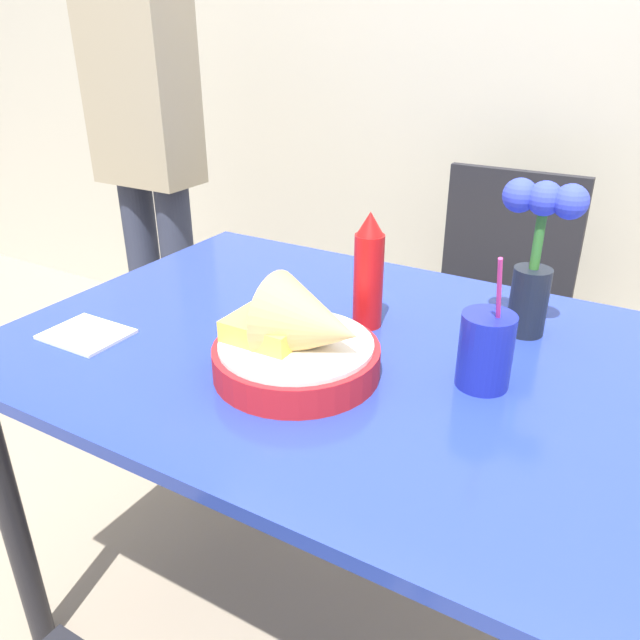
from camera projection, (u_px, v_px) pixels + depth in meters
ground_plane at (326, 613)px, 1.47m from camera, size 12.00×12.00×0.00m
wall_window at (531, 5)px, 1.85m from camera, size 7.00×0.06×2.60m
dining_table at (327, 384)px, 1.19m from camera, size 1.15×0.87×0.72m
chair_far_window at (496, 297)px, 1.86m from camera, size 0.40×0.40×0.87m
food_basket at (302, 343)px, 1.01m from camera, size 0.28×0.28×0.17m
ketchup_bottle at (369, 272)px, 1.17m from camera, size 0.06×0.06×0.23m
drink_cup at (485, 353)px, 0.99m from camera, size 0.09×0.09×0.23m
flower_vase at (537, 250)px, 1.11m from camera, size 0.15×0.07×0.29m
napkin at (86, 334)px, 1.17m from camera, size 0.15×0.12×0.01m
person_standing at (146, 133)px, 1.93m from camera, size 0.32×0.18×1.64m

